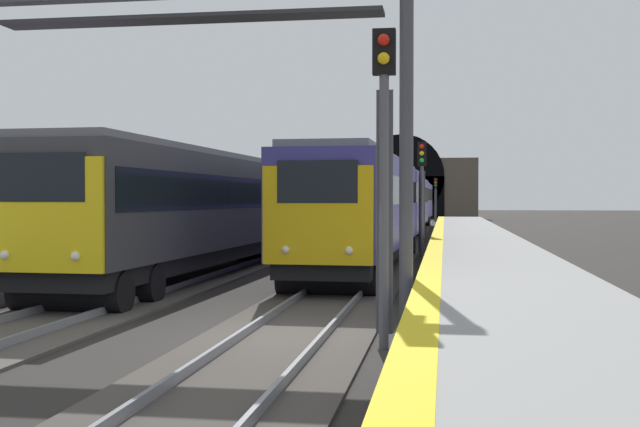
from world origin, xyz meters
The scene contains 12 objects.
ground_plane centered at (0.00, 0.00, 0.00)m, with size 320.00×320.00×0.00m, color #282623.
platform_right centered at (0.00, -4.01, 0.46)m, with size 112.00×3.60×0.91m, color gray.
platform_right_edge_strip centered at (0.00, -2.46, 0.92)m, with size 112.00×0.50×0.01m, color yellow.
track_main_line centered at (0.00, 0.00, 0.04)m, with size 160.00×3.08×0.21m.
track_adjacent_line centered at (0.00, 5.06, 0.04)m, with size 160.00×3.15×0.21m.
train_main_approaching centered at (32.63, 0.00, 2.27)m, with size 55.50×3.24×4.84m.
train_adjacent_platform centered at (29.18, 5.06, 2.25)m, with size 56.49×3.32×4.85m.
railway_signal_near centered at (-0.63, -1.77, 3.09)m, with size 0.39×0.38×5.28m.
railway_signal_mid centered at (20.85, -1.77, 3.01)m, with size 0.39×0.38×4.95m.
railway_signal_far centered at (72.02, -1.77, 2.87)m, with size 0.39×0.38×4.71m.
overhead_signal_gantry centered at (2.15, 2.53, 5.38)m, with size 0.70×9.35×7.03m.
tunnel_portal centered at (86.11, 2.53, 3.79)m, with size 3.06×18.67×10.49m.
Camera 1 is at (-13.71, -2.77, 2.49)m, focal length 44.39 mm.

